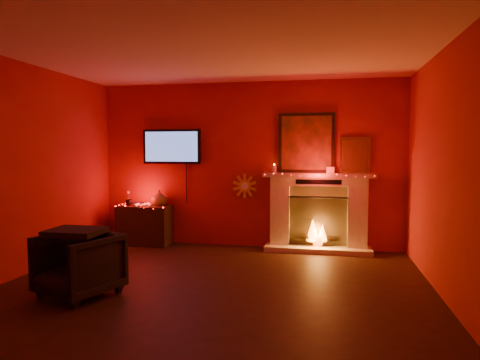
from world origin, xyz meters
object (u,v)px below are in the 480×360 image
object	(u,v)px
console_table	(145,223)
armchair	(79,265)
tv	(172,147)
fireplace	(318,205)
sunburst_clock	(245,186)

from	to	relation	value
console_table	armchair	distance (m)	2.56
tv	console_table	bearing A→B (deg)	-155.42
fireplace	sunburst_clock	xyz separation A→B (m)	(-1.19, 0.09, 0.28)
tv	armchair	size ratio (longest dim) A/B	1.64
sunburst_clock	armchair	xyz separation A→B (m)	(-1.32, -2.76, -0.66)
tv	armchair	world-z (taller)	tv
tv	console_table	size ratio (longest dim) A/B	1.34
fireplace	tv	distance (m)	2.61
armchair	tv	bearing A→B (deg)	110.08
fireplace	sunburst_clock	distance (m)	1.23
tv	armchair	distance (m)	3.03
tv	sunburst_clock	xyz separation A→B (m)	(1.25, 0.03, -0.65)
sunburst_clock	console_table	size ratio (longest dim) A/B	0.43
sunburst_clock	console_table	bearing A→B (deg)	-172.56
fireplace	armchair	size ratio (longest dim) A/B	2.88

